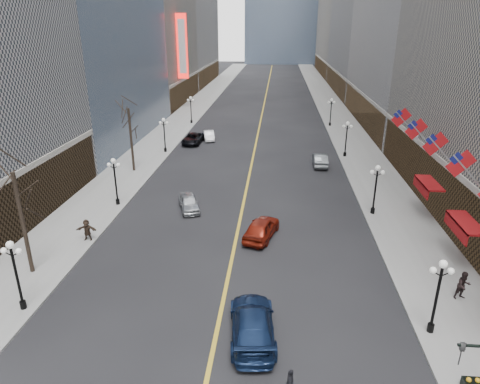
% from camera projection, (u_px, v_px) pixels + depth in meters
% --- Properties ---
extents(sidewalk_east, '(6.00, 230.00, 0.15)m').
position_uv_depth(sidewalk_east, '(340.00, 121.00, 75.44)').
color(sidewalk_east, gray).
rests_on(sidewalk_east, ground).
extents(sidewalk_west, '(6.00, 230.00, 0.15)m').
position_uv_depth(sidewalk_west, '(184.00, 118.00, 77.74)').
color(sidewalk_west, gray).
rests_on(sidewalk_west, ground).
extents(lane_line, '(0.25, 200.00, 0.02)m').
position_uv_depth(lane_line, '(263.00, 110.00, 85.89)').
color(lane_line, gold).
rests_on(lane_line, ground).
extents(streetlamp_east_0, '(1.26, 0.44, 4.52)m').
position_uv_depth(streetlamp_east_0, '(438.00, 289.00, 22.67)').
color(streetlamp_east_0, black).
rests_on(streetlamp_east_0, sidewalk_east).
extents(streetlamp_east_1, '(1.26, 0.44, 4.52)m').
position_uv_depth(streetlamp_east_1, '(376.00, 185.00, 37.51)').
color(streetlamp_east_1, black).
rests_on(streetlamp_east_1, sidewalk_east).
extents(streetlamp_east_2, '(1.26, 0.44, 4.52)m').
position_uv_depth(streetlamp_east_2, '(347.00, 135.00, 54.19)').
color(streetlamp_east_2, black).
rests_on(streetlamp_east_2, sidewalk_east).
extents(streetlamp_east_3, '(1.26, 0.44, 4.52)m').
position_uv_depth(streetlamp_east_3, '(331.00, 109.00, 70.88)').
color(streetlamp_east_3, black).
rests_on(streetlamp_east_3, sidewalk_east).
extents(streetlamp_west_0, '(1.26, 0.44, 4.52)m').
position_uv_depth(streetlamp_west_0, '(15.00, 268.00, 24.61)').
color(streetlamp_west_0, black).
rests_on(streetlamp_west_0, sidewalk_west).
extents(streetlamp_west_1, '(1.26, 0.44, 4.52)m').
position_uv_depth(streetlamp_west_1, '(115.00, 177.00, 39.44)').
color(streetlamp_west_1, black).
rests_on(streetlamp_west_1, sidewalk_west).
extents(streetlamp_west_2, '(1.26, 0.44, 4.52)m').
position_uv_depth(streetlamp_west_2, '(164.00, 131.00, 56.13)').
color(streetlamp_west_2, black).
rests_on(streetlamp_west_2, sidewalk_west).
extents(streetlamp_west_3, '(1.26, 0.44, 4.52)m').
position_uv_depth(streetlamp_west_3, '(191.00, 107.00, 72.82)').
color(streetlamp_west_3, black).
rests_on(streetlamp_west_3, sidewalk_west).
extents(flag_2, '(2.87, 0.12, 2.87)m').
position_uv_depth(flag_2, '(463.00, 166.00, 28.20)').
color(flag_2, '#B2B2B7').
rests_on(flag_2, ground).
extents(flag_3, '(2.87, 0.12, 2.87)m').
position_uv_depth(flag_3, '(437.00, 146.00, 32.83)').
color(flag_3, '#B2B2B7').
rests_on(flag_3, ground).
extents(flag_4, '(2.87, 0.12, 2.87)m').
position_uv_depth(flag_4, '(418.00, 131.00, 37.47)').
color(flag_4, '#B2B2B7').
rests_on(flag_4, ground).
extents(flag_5, '(2.87, 0.12, 2.87)m').
position_uv_depth(flag_5, '(403.00, 119.00, 42.10)').
color(flag_5, '#B2B2B7').
rests_on(flag_5, ground).
extents(awning_b, '(1.40, 4.00, 0.93)m').
position_uv_depth(awning_b, '(463.00, 224.00, 29.67)').
color(awning_b, maroon).
rests_on(awning_b, ground).
extents(awning_c, '(1.40, 4.00, 0.93)m').
position_uv_depth(awning_c, '(427.00, 184.00, 37.09)').
color(awning_c, maroon).
rests_on(awning_c, ground).
extents(theatre_marquee, '(2.00, 0.55, 12.00)m').
position_uv_depth(theatre_marquee, '(182.00, 47.00, 82.81)').
color(theatre_marquee, red).
rests_on(theatre_marquee, ground).
extents(tree_west_near, '(3.60, 3.60, 7.92)m').
position_uv_depth(tree_west_near, '(16.00, 189.00, 27.24)').
color(tree_west_near, '#2D231C').
rests_on(tree_west_near, sidewalk_west).
extents(tree_west_far, '(3.60, 3.60, 7.92)m').
position_uv_depth(tree_west_far, '(129.00, 118.00, 47.63)').
color(tree_west_far, '#2D231C').
rests_on(tree_west_far, sidewalk_west).
extents(car_nb_near, '(2.96, 4.47, 1.42)m').
position_uv_depth(car_nb_near, '(189.00, 202.00, 39.37)').
color(car_nb_near, '#ADB1B5').
rests_on(car_nb_near, ground).
extents(car_nb_mid, '(2.29, 4.31, 1.35)m').
position_uv_depth(car_nb_mid, '(209.00, 136.00, 63.24)').
color(car_nb_mid, silver).
rests_on(car_nb_mid, ground).
extents(car_nb_far, '(2.70, 5.37, 1.46)m').
position_uv_depth(car_nb_far, '(193.00, 139.00, 61.28)').
color(car_nb_far, black).
rests_on(car_nb_far, ground).
extents(car_sb_near, '(3.00, 6.13, 1.72)m').
position_uv_depth(car_sb_near, '(252.00, 324.00, 23.21)').
color(car_sb_near, '#122244').
rests_on(car_sb_near, ground).
extents(car_sb_mid, '(3.19, 5.22, 1.66)m').
position_uv_depth(car_sb_mid, '(261.00, 228.00, 34.17)').
color(car_sb_mid, maroon).
rests_on(car_sb_mid, ground).
extents(car_sb_far, '(1.62, 4.59, 1.51)m').
position_uv_depth(car_sb_far, '(320.00, 160.00, 51.63)').
color(car_sb_far, '#575C60').
rests_on(car_sb_far, ground).
extents(ped_east_walk, '(1.00, 0.70, 1.86)m').
position_uv_depth(ped_east_walk, '(464.00, 286.00, 26.20)').
color(ped_east_walk, black).
rests_on(ped_east_walk, sidewalk_east).
extents(ped_west_far, '(1.63, 0.51, 1.74)m').
position_uv_depth(ped_west_far, '(87.00, 230.00, 33.44)').
color(ped_west_far, '#32251C').
rests_on(ped_west_far, sidewalk_west).
extents(ped_crossing_a, '(0.48, 0.92, 1.51)m').
position_uv_depth(ped_crossing_a, '(290.00, 383.00, 19.46)').
color(ped_crossing_a, black).
rests_on(ped_crossing_a, ground).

